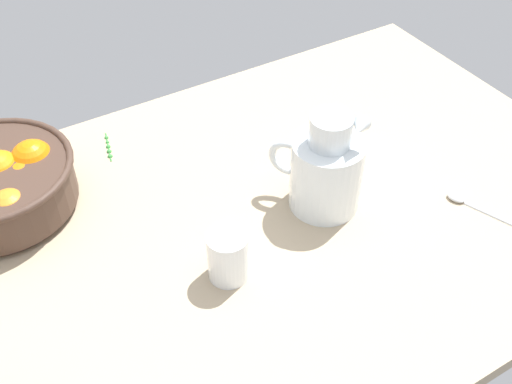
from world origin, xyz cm
name	(u,v)px	position (x,y,z in cm)	size (l,w,h in cm)	color
ground_plane	(229,237)	(0.00, 0.00, -1.50)	(137.72, 81.56, 3.00)	tan
juice_pitcher	(326,174)	(17.10, -2.45, 6.48)	(12.48, 14.56, 18.61)	white
juice_glass	(228,258)	(-4.46, -8.05, 3.62)	(6.25, 6.25, 8.41)	white
spoon	(481,209)	(38.91, -17.77, 0.43)	(7.85, 17.11, 1.00)	silver
herb_sprig_0	(108,148)	(-9.28, 30.25, 0.27)	(2.45, 8.61, 0.97)	#3A8D3D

